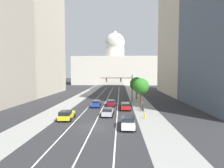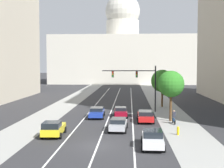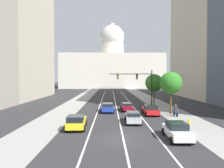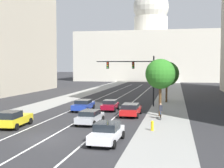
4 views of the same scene
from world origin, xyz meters
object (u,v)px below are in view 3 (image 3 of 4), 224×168
Objects in this scene: capitol_building at (112,68)px; car_silver at (133,117)px; car_blue at (107,107)px; fire_hydrant at (189,122)px; cyclist at (176,111)px; car_white at (177,130)px; street_tree_near_right at (171,83)px; traffic_signal_mast at (139,81)px; car_yellow at (76,122)px; street_tree_far_right at (154,83)px; car_crimson at (127,107)px; car_red at (150,110)px.

capitol_building reaches higher than car_silver.
car_blue reaches higher than fire_hydrant.
car_blue is 5.31× the size of fire_hydrant.
cyclist is (8.37, -88.97, -10.31)m from capitol_building.
car_white is 14.09m from street_tree_near_right.
traffic_signal_mast is at bearing -8.09° from car_silver.
car_yellow reaches higher than fire_hydrant.
fire_hydrant is (9.58, -10.34, -0.28)m from car_blue.
car_yellow is 0.68× the size of street_tree_far_right.
car_crimson is (6.56, 12.49, -0.10)m from car_yellow.
car_red is at bearing -141.77° from car_crimson.
car_silver is at bearing -100.57° from traffic_signal_mast.
car_yellow is 0.67× the size of street_tree_near_right.
car_red is 1.06× the size of car_white.
car_yellow is at bearing 118.04° from car_silver.
capitol_building is 60.03× the size of fire_hydrant.
traffic_signal_mast is 1.28× the size of street_tree_near_right.
traffic_signal_mast is (2.66, 14.25, 4.26)m from car_silver.
capitol_building is 12.29× the size of car_silver.
car_blue is 15.76m from street_tree_far_right.
traffic_signal_mast is at bearing -31.10° from car_crimson.
street_tree_near_right is (9.85, -2.24, 4.07)m from car_blue.
street_tree_near_right is at bearing -57.15° from car_yellow.
cyclist is at bearing -67.86° from traffic_signal_mast.
street_tree_far_right reaches higher than fire_hydrant.
car_crimson is (-3.29, 3.81, -0.05)m from car_red.
street_tree_near_right is (3.27, 13.09, 4.03)m from car_white.
car_silver reaches higher than fire_hydrant.
car_silver is 0.68× the size of street_tree_near_right.
car_yellow is 0.97× the size of car_white.
car_red is 12.45m from car_white.
car_blue is at bearing 62.32° from cyclist.
car_red is at bearing -115.49° from car_blue.
car_yellow is 14.11m from car_crimson.
car_blue is 10.85m from cyclist.
car_silver is at bearing -136.70° from street_tree_near_right.
car_blue is at bearing 167.17° from street_tree_near_right.
capitol_building reaches higher than car_yellow.
traffic_signal_mast reaches higher than fire_hydrant.
capitol_building is at bearing 3.44° from car_red.
street_tree_far_right is (6.87, 19.87, 3.76)m from car_silver.
car_crimson is 0.65× the size of street_tree_near_right.
car_crimson is 8.44m from cyclist.
street_tree_near_right reaches higher than car_silver.
car_white is (6.58, -15.34, 0.04)m from car_blue.
traffic_signal_mast is 7.05m from street_tree_far_right.
fire_hydrant is at bearing -153.40° from car_crimson.
car_blue is at bearing 66.52° from car_red.
car_red reaches higher than fire_hydrant.
car_yellow is at bearing 149.67° from car_crimson.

